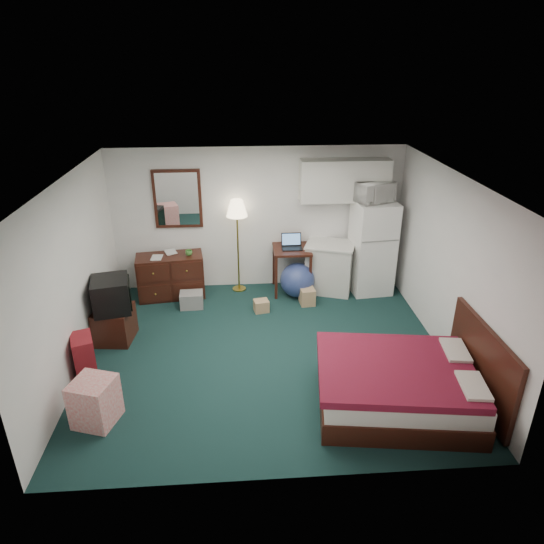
{
  "coord_description": "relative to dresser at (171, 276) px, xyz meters",
  "views": [
    {
      "loc": [
        -0.34,
        -5.8,
        3.91
      ],
      "look_at": [
        0.12,
        0.53,
        1.01
      ],
      "focal_mm": 32.0,
      "sensor_mm": 36.0,
      "label": 1
    }
  ],
  "objects": [
    {
      "name": "fridge",
      "position": [
        3.49,
        -0.01,
        0.44
      ],
      "size": [
        0.73,
        0.73,
        1.63
      ],
      "primitive_type": null,
      "rotation": [
        0.0,
        0.0,
        0.1
      ],
      "color": "white",
      "rests_on": "floor"
    },
    {
      "name": "upper_cabinets",
      "position": [
        2.98,
        0.19,
        1.57
      ],
      "size": [
        1.5,
        0.35,
        0.7
      ],
      "primitive_type": null,
      "color": "silver",
      "rests_on": "walls"
    },
    {
      "name": "floor_lamp",
      "position": [
        1.17,
        0.17,
        0.45
      ],
      "size": [
        0.43,
        0.43,
        1.66
      ],
      "primitive_type": null,
      "rotation": [
        0.0,
        0.0,
        -0.22
      ],
      "color": "#B49837",
      "rests_on": "floor"
    },
    {
      "name": "desk",
      "position": [
        2.1,
        0.05,
        0.03
      ],
      "size": [
        0.65,
        0.65,
        0.82
      ],
      "primitive_type": null,
      "rotation": [
        0.0,
        0.0,
        -0.01
      ],
      "color": "#39100C",
      "rests_on": "floor"
    },
    {
      "name": "bed",
      "position": [
        3.01,
        -3.15,
        -0.09
      ],
      "size": [
        1.99,
        1.64,
        0.58
      ],
      "primitive_type": null,
      "rotation": [
        0.0,
        0.0,
        -0.13
      ],
      "color": "#47040D",
      "rests_on": "floor"
    },
    {
      "name": "book_b",
      "position": [
        -0.07,
        0.1,
        0.5
      ],
      "size": [
        0.18,
        0.09,
        0.25
      ],
      "primitive_type": "imported",
      "rotation": [
        0.0,
        0.0,
        0.35
      ],
      "color": "tan",
      "rests_on": "dresser"
    },
    {
      "name": "kitchen_counter",
      "position": [
        2.77,
        0.03,
        0.05
      ],
      "size": [
        0.93,
        0.81,
        0.86
      ],
      "primitive_type": null,
      "rotation": [
        0.0,
        0.0,
        -0.32
      ],
      "color": "silver",
      "rests_on": "floor"
    },
    {
      "name": "mug",
      "position": [
        0.34,
        -0.01,
        0.44
      ],
      "size": [
        0.14,
        0.13,
        0.12
      ],
      "primitive_type": "imported",
      "rotation": [
        0.0,
        0.0,
        0.36
      ],
      "color": "#448636",
      "rests_on": "dresser"
    },
    {
      "name": "microwave",
      "position": [
        3.44,
        -0.0,
        1.46
      ],
      "size": [
        0.69,
        0.55,
        0.41
      ],
      "primitive_type": "imported",
      "rotation": [
        0.0,
        0.0,
        0.41
      ],
      "color": "white",
      "rests_on": "fridge"
    },
    {
      "name": "file_bin",
      "position": [
        0.37,
        -0.44,
        -0.25
      ],
      "size": [
        0.39,
        0.3,
        0.26
      ],
      "primitive_type": null,
      "rotation": [
        0.0,
        0.0,
        0.04
      ],
      "color": "gray",
      "rests_on": "floor"
    },
    {
      "name": "retail_box",
      "position": [
        -0.5,
        -3.14,
        -0.1
      ],
      "size": [
        0.56,
        0.56,
        0.55
      ],
      "primitive_type": null,
      "rotation": [
        0.0,
        0.0,
        -0.31
      ],
      "color": "white",
      "rests_on": "floor"
    },
    {
      "name": "dresser",
      "position": [
        0.0,
        0.0,
        0.0
      ],
      "size": [
        1.17,
        0.64,
        0.76
      ],
      "primitive_type": null,
      "rotation": [
        0.0,
        0.0,
        0.13
      ],
      "color": "#39100C",
      "rests_on": "floor"
    },
    {
      "name": "ceiling",
      "position": [
        1.53,
        -1.88,
        2.12
      ],
      "size": [
        5.0,
        4.5,
        0.01
      ],
      "primitive_type": "cube",
      "color": "white",
      "rests_on": "walls"
    },
    {
      "name": "crt_tv",
      "position": [
        -0.65,
        -1.38,
        0.37
      ],
      "size": [
        0.63,
        0.66,
        0.48
      ],
      "primitive_type": null,
      "rotation": [
        0.0,
        0.0,
        0.21
      ],
      "color": "black",
      "rests_on": "tv_stand"
    },
    {
      "name": "floor",
      "position": [
        1.53,
        -1.88,
        -0.38
      ],
      "size": [
        5.0,
        4.5,
        0.01
      ],
      "primitive_type": "cube",
      "color": "#153232",
      "rests_on": "ground"
    },
    {
      "name": "book_a",
      "position": [
        -0.28,
        -0.09,
        0.5
      ],
      "size": [
        0.18,
        0.03,
        0.25
      ],
      "primitive_type": "imported",
      "rotation": [
        0.0,
        0.0,
        -0.03
      ],
      "color": "tan",
      "rests_on": "dresser"
    },
    {
      "name": "cardboard_box_a",
      "position": [
        1.53,
        -0.67,
        -0.28
      ],
      "size": [
        0.27,
        0.24,
        0.2
      ],
      "primitive_type": null,
      "rotation": [
        0.0,
        0.0,
        0.19
      ],
      "color": "tan",
      "rests_on": "floor"
    },
    {
      "name": "mirror",
      "position": [
        0.18,
        0.34,
        1.27
      ],
      "size": [
        0.8,
        0.06,
        1.0
      ],
      "primitive_type": null,
      "color": "white",
      "rests_on": "walls"
    },
    {
      "name": "walls",
      "position": [
        1.53,
        -1.88,
        0.87
      ],
      "size": [
        5.01,
        4.51,
        2.5
      ],
      "color": "white",
      "rests_on": "floor"
    },
    {
      "name": "headboard",
      "position": [
        3.99,
        -3.15,
        0.17
      ],
      "size": [
        0.06,
        1.56,
        1.0
      ],
      "primitive_type": null,
      "color": "#39100C",
      "rests_on": "walls"
    },
    {
      "name": "laptop",
      "position": [
        2.1,
        0.02,
        0.55
      ],
      "size": [
        0.35,
        0.28,
        0.24
      ],
      "primitive_type": null,
      "rotation": [
        0.0,
        0.0,
        0.01
      ],
      "color": "black",
      "rests_on": "desk"
    },
    {
      "name": "exercise_ball",
      "position": [
        2.18,
        -0.16,
        -0.08
      ],
      "size": [
        0.74,
        0.74,
        0.6
      ],
      "primitive_type": "sphere",
      "rotation": [
        0.0,
        0.0,
        -0.28
      ],
      "color": "navy",
      "rests_on": "floor"
    },
    {
      "name": "tv_stand",
      "position": [
        -0.67,
        -1.37,
        -0.13
      ],
      "size": [
        0.56,
        0.6,
        0.51
      ],
      "primitive_type": null,
      "rotation": [
        0.0,
        0.0,
        -0.11
      ],
      "color": "#39100C",
      "rests_on": "floor"
    },
    {
      "name": "cardboard_box_b",
      "position": [
        2.31,
        -0.46,
        -0.24
      ],
      "size": [
        0.26,
        0.3,
        0.28
      ],
      "primitive_type": null,
      "rotation": [
        0.0,
        0.0,
        0.09
      ],
      "color": "tan",
      "rests_on": "floor"
    },
    {
      "name": "suitcase",
      "position": [
        -0.82,
        -2.35,
        -0.05
      ],
      "size": [
        0.37,
        0.46,
        0.65
      ],
      "primitive_type": null,
      "rotation": [
        0.0,
        0.0,
        0.35
      ],
      "color": "maroon",
      "rests_on": "floor"
    }
  ]
}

